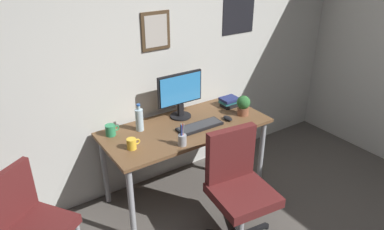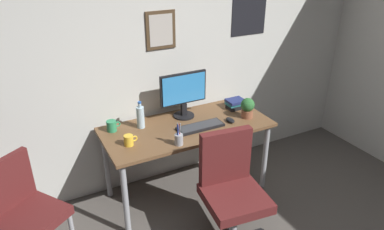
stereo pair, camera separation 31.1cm
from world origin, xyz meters
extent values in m
cube|color=silver|center=(0.00, 2.15, 1.30)|extent=(4.40, 0.08, 2.60)
cube|color=#4C3823|center=(-0.15, 2.11, 1.53)|extent=(0.28, 0.02, 0.34)
cube|color=beige|center=(-0.15, 2.09, 1.53)|extent=(0.22, 0.00, 0.28)
cube|color=black|center=(0.80, 2.11, 1.66)|extent=(0.40, 0.01, 0.56)
cube|color=brown|center=(-0.09, 1.72, 0.72)|extent=(1.53, 0.69, 0.03)
cylinder|color=#9EA0A5|center=(-0.79, 1.44, 0.35)|extent=(0.05, 0.05, 0.70)
cylinder|color=#9EA0A5|center=(0.62, 1.44, 0.35)|extent=(0.05, 0.05, 0.70)
cylinder|color=#9EA0A5|center=(-0.79, 2.01, 0.35)|extent=(0.05, 0.05, 0.70)
cylinder|color=#9EA0A5|center=(0.62, 2.01, 0.35)|extent=(0.05, 0.05, 0.70)
cube|color=#591E1E|center=(-0.07, 0.94, 0.46)|extent=(0.51, 0.51, 0.08)
cube|color=#591E1E|center=(-0.04, 1.14, 0.72)|extent=(0.43, 0.12, 0.45)
cylinder|color=#9EA0A5|center=(-0.07, 0.94, 0.21)|extent=(0.07, 0.07, 0.42)
cube|color=black|center=(-0.01, 1.07, 0.04)|extent=(0.15, 0.27, 0.03)
cylinder|color=black|center=(0.05, 1.19, 0.02)|extent=(0.04, 0.04, 0.04)
cube|color=#591E1E|center=(-1.49, 1.46, 0.44)|extent=(0.58, 0.58, 0.07)
cube|color=#591E1E|center=(-1.59, 1.62, 0.68)|extent=(0.36, 0.27, 0.40)
cylinder|color=#9EA0A5|center=(-1.44, 1.71, 0.20)|extent=(0.05, 0.05, 0.41)
cylinder|color=black|center=(-0.03, 1.91, 0.74)|extent=(0.20, 0.20, 0.01)
cube|color=black|center=(-0.03, 1.91, 0.81)|extent=(0.05, 0.04, 0.12)
cube|color=black|center=(-0.03, 1.92, 1.02)|extent=(0.46, 0.02, 0.30)
cube|color=#338CD8|center=(-0.03, 1.90, 1.02)|extent=(0.43, 0.00, 0.27)
cube|color=black|center=(0.00, 1.63, 0.74)|extent=(0.43, 0.15, 0.02)
cube|color=#38383A|center=(0.00, 1.63, 0.76)|extent=(0.41, 0.13, 0.00)
ellipsoid|color=black|center=(0.30, 1.61, 0.75)|extent=(0.06, 0.11, 0.04)
cylinder|color=silver|center=(-0.47, 1.88, 0.83)|extent=(0.07, 0.07, 0.20)
cylinder|color=silver|center=(-0.47, 1.88, 0.95)|extent=(0.03, 0.03, 0.04)
cylinder|color=#2659B2|center=(-0.47, 1.88, 0.98)|extent=(0.03, 0.03, 0.01)
cylinder|color=yellow|center=(-0.67, 1.63, 0.78)|extent=(0.08, 0.08, 0.09)
torus|color=yellow|center=(-0.62, 1.63, 0.78)|extent=(0.05, 0.01, 0.05)
cylinder|color=#2D8C59|center=(-0.72, 1.94, 0.78)|extent=(0.09, 0.09, 0.10)
torus|color=#2D8C59|center=(-0.67, 1.94, 0.79)|extent=(0.05, 0.01, 0.05)
cylinder|color=brown|center=(0.50, 1.62, 0.77)|extent=(0.11, 0.11, 0.07)
sphere|color=#2D6B33|center=(0.50, 1.62, 0.86)|extent=(0.13, 0.13, 0.13)
ellipsoid|color=#287A38|center=(0.47, 1.64, 0.88)|extent=(0.07, 0.08, 0.02)
ellipsoid|color=#287A38|center=(0.53, 1.64, 0.87)|extent=(0.07, 0.08, 0.02)
ellipsoid|color=#287A38|center=(0.47, 1.59, 0.86)|extent=(0.08, 0.07, 0.02)
cylinder|color=#9EA0A5|center=(-0.30, 1.45, 0.78)|extent=(0.07, 0.07, 0.09)
cylinder|color=#263FBF|center=(-0.31, 1.45, 0.86)|extent=(0.01, 0.01, 0.13)
cylinder|color=red|center=(-0.29, 1.46, 0.86)|extent=(0.01, 0.01, 0.13)
cylinder|color=black|center=(-0.31, 1.46, 0.86)|extent=(0.01, 0.01, 0.13)
cylinder|color=#9EA0A5|center=(-0.29, 1.45, 0.86)|extent=(0.01, 0.03, 0.14)
cylinder|color=#9EA0A5|center=(-0.30, 1.45, 0.86)|extent=(0.01, 0.02, 0.14)
cube|color=black|center=(0.52, 1.83, 0.75)|extent=(0.17, 0.12, 0.03)
cube|color=#26727A|center=(0.52, 1.86, 0.78)|extent=(0.17, 0.12, 0.03)
cube|color=navy|center=(0.52, 1.86, 0.80)|extent=(0.17, 0.14, 0.03)
camera|label=1|loc=(-1.64, -0.71, 2.25)|focal=33.55mm
camera|label=2|loc=(-1.37, -0.86, 2.25)|focal=33.55mm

